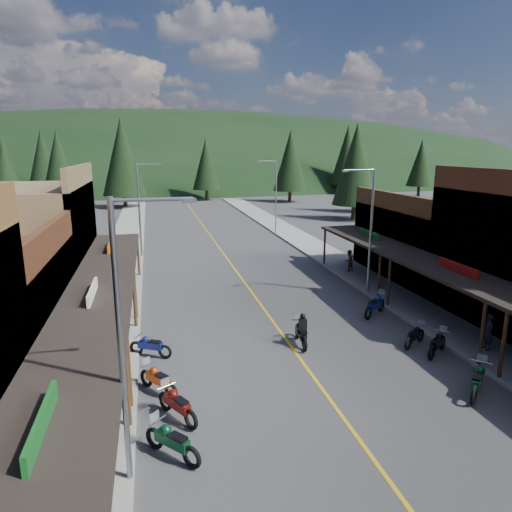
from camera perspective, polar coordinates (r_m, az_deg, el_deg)
ground at (r=20.69m, az=5.78°, el=-12.99°), size 220.00×220.00×0.00m
centerline at (r=39.10m, az=-3.66°, el=-0.28°), size 0.15×90.00×0.01m
sidewalk_west at (r=38.68m, az=-16.47°, el=-0.85°), size 3.40×94.00×0.15m
sidewalk_east at (r=41.36m, az=8.32°, el=0.45°), size 3.40×94.00×0.15m
shop_west_3 at (r=30.34m, az=-27.39°, el=1.09°), size 10.90×10.20×8.20m
shop_east_3 at (r=35.64m, az=21.18°, el=1.67°), size 10.90×10.20×6.20m
streetlight_0 at (r=12.45m, az=-15.99°, el=-9.24°), size 2.16×0.18×8.00m
streetlight_1 at (r=39.81m, az=-14.21°, el=6.10°), size 2.16×0.18×8.00m
streetlight_2 at (r=29.07m, az=13.95°, el=3.62°), size 2.16×0.18×8.00m
streetlight_3 at (r=49.52m, az=2.36°, el=7.81°), size 2.16×0.18×8.00m
ridge_hill at (r=152.92m, az=-10.90°, el=9.56°), size 310.00×140.00×60.00m
pine_1 at (r=89.35m, az=-25.06°, el=10.79°), size 5.88×5.88×12.50m
pine_2 at (r=75.63m, az=-16.34°, el=11.84°), size 6.72×6.72×14.00m
pine_3 at (r=84.18m, az=-6.26°, el=11.34°), size 5.04×5.04×11.00m
pine_4 at (r=81.22m, az=4.32°, el=11.85°), size 5.88×5.88×12.50m
pine_5 at (r=98.12m, az=11.35°, el=12.30°), size 6.72×6.72×14.00m
pine_6 at (r=96.82m, az=19.90°, el=10.88°), size 5.04×5.04×11.00m
pine_7 at (r=97.05m, az=-29.05°, el=10.48°), size 5.88×5.88×12.50m
pine_8 at (r=59.75m, az=-28.78°, el=8.60°), size 4.48×4.48×10.00m
pine_9 at (r=69.47m, az=12.89°, el=10.63°), size 4.93×4.93×10.80m
pine_10 at (r=68.60m, az=-23.40°, el=10.20°), size 5.38×5.38×11.60m
pine_11 at (r=61.41m, az=12.38°, el=11.11°), size 5.82×5.82×12.40m
bike_west_5 at (r=14.93m, az=-10.44°, el=-21.66°), size 2.00×2.11×1.25m
bike_west_6 at (r=16.63m, az=-9.81°, el=-17.68°), size 1.73×2.24×1.24m
bike_west_7 at (r=18.33m, az=-12.14°, el=-14.75°), size 1.83×2.13×1.21m
bike_west_8 at (r=21.31m, az=-13.08°, el=-10.78°), size 2.07×1.55×1.14m
bike_east_6 at (r=19.70m, az=25.99°, el=-13.64°), size 2.19×2.13×1.31m
bike_east_7 at (r=22.53m, az=21.73°, el=-10.03°), size 2.03×1.77×1.16m
bike_east_8 at (r=23.16m, az=19.24°, el=-9.30°), size 1.91×1.55×1.07m
bike_east_9 at (r=26.42m, az=14.66°, el=-5.87°), size 2.31×2.06×1.33m
rider_on_bike at (r=22.06m, az=5.67°, el=-9.38°), size 0.95×2.24×1.65m
pedestrian_east_a at (r=23.53m, az=27.05°, el=-8.42°), size 0.54×0.71×1.74m
pedestrian_east_b at (r=34.91m, az=11.52°, el=-0.56°), size 0.90×0.73×1.62m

